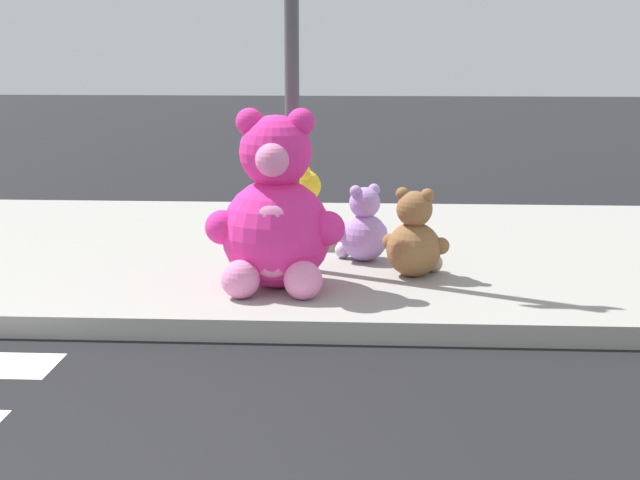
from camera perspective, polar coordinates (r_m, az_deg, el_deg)
The scene contains 6 objects.
sidewalk at distance 8.21m, azimuth -8.14°, elevation -0.79°, with size 28.00×4.40×0.15m, color #9E9B93.
sign_pole at distance 7.07m, azimuth -1.74°, elevation 11.75°, with size 0.56×0.11×3.20m.
plush_pink_large at distance 6.60m, azimuth -2.73°, elevation 1.38°, with size 0.99×0.86×1.28m.
plush_brown at distance 7.03m, azimuth 5.80°, elevation -0.04°, with size 0.50×0.48×0.67m.
plush_lavender at distance 7.50m, azimuth 2.66°, elevation 0.62°, with size 0.43×0.45×0.62m.
plush_yellow at distance 8.03m, azimuth -1.07°, elevation 1.58°, with size 0.47×0.53×0.68m.
Camera 1 is at (1.61, -2.64, 1.89)m, focal length 52.32 mm.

